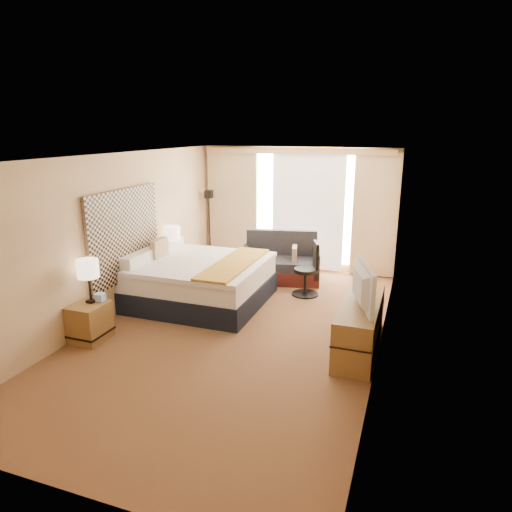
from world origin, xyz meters
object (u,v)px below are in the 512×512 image
(nightstand_left, at_px, (90,322))
(television, at_px, (357,285))
(lamp_right, at_px, (172,234))
(bed, at_px, (199,280))
(floor_lamp, at_px, (209,212))
(desk_chair, at_px, (309,272))
(loveseat, at_px, (281,265))
(nightstand_right, at_px, (176,272))
(media_dresser, at_px, (360,324))
(lamp_left, at_px, (88,269))

(nightstand_left, relative_size, television, 0.55)
(lamp_right, bearing_deg, nightstand_left, -90.05)
(bed, height_order, floor_lamp, floor_lamp)
(floor_lamp, height_order, lamp_right, floor_lamp)
(nightstand_left, height_order, desk_chair, desk_chair)
(floor_lamp, bearing_deg, loveseat, -17.73)
(nightstand_right, xyz_separation_m, loveseat, (1.82, 1.05, 0.04))
(media_dresser, relative_size, bed, 0.81)
(media_dresser, relative_size, floor_lamp, 1.08)
(media_dresser, distance_m, lamp_left, 3.89)
(desk_chair, bearing_deg, floor_lamp, 132.92)
(television, bearing_deg, bed, 51.48)
(media_dresser, xyz_separation_m, lamp_right, (-3.70, 1.39, 0.70))
(bed, xyz_separation_m, lamp_left, (-0.81, -1.82, 0.65))
(desk_chair, xyz_separation_m, lamp_right, (-2.54, -0.44, 0.61))
(nightstand_right, height_order, television, television)
(nightstand_left, height_order, floor_lamp, floor_lamp)
(lamp_right, height_order, television, television)
(loveseat, relative_size, television, 1.69)
(media_dresser, height_order, loveseat, loveseat)
(loveseat, height_order, desk_chair, desk_chair)
(bed, bearing_deg, television, -20.54)
(nightstand_right, relative_size, television, 0.55)
(media_dresser, xyz_separation_m, floor_lamp, (-3.72, 3.08, 0.83))
(television, bearing_deg, nightstand_left, 84.91)
(nightstand_left, distance_m, lamp_right, 2.56)
(nightstand_right, distance_m, desk_chair, 2.58)
(bed, relative_size, desk_chair, 2.22)
(nightstand_right, relative_size, desk_chair, 0.55)
(lamp_left, bearing_deg, loveseat, 62.27)
(media_dresser, relative_size, television, 1.79)
(lamp_left, height_order, lamp_right, lamp_right)
(bed, xyz_separation_m, lamp_right, (-0.81, 0.54, 0.66))
(bed, relative_size, television, 2.22)
(bed, height_order, lamp_left, lamp_left)
(nightstand_left, height_order, nightstand_right, same)
(media_dresser, bearing_deg, lamp_left, -165.32)
(floor_lamp, bearing_deg, television, -41.94)
(media_dresser, relative_size, lamp_right, 2.77)
(nightstand_right, bearing_deg, media_dresser, -21.40)
(nightstand_left, height_order, loveseat, loveseat)
(media_dresser, xyz_separation_m, desk_chair, (-1.16, 1.83, 0.10))
(floor_lamp, distance_m, desk_chair, 2.95)
(floor_lamp, xyz_separation_m, lamp_left, (0.02, -4.05, -0.13))
(nightstand_right, height_order, bed, bed)
(nightstand_left, xyz_separation_m, floor_lamp, (-0.02, 4.13, 0.90))
(television, bearing_deg, lamp_right, 48.31)
(media_dresser, height_order, floor_lamp, floor_lamp)
(nightstand_left, distance_m, floor_lamp, 4.23)
(loveseat, height_order, television, television)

